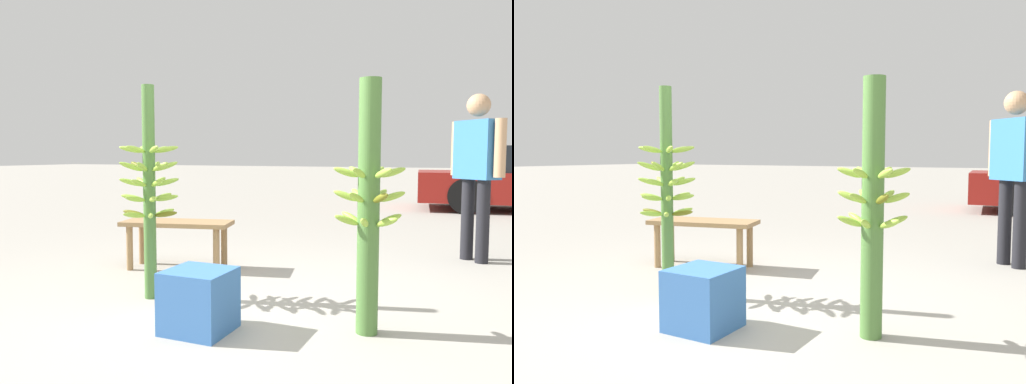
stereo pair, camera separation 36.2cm
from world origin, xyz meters
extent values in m
plane|color=#9E998E|center=(0.00, 0.00, 0.00)|extent=(80.00, 80.00, 0.00)
cylinder|color=#4C7A38|center=(-0.86, 0.31, 0.79)|extent=(0.09, 0.09, 1.58)
ellipsoid|color=#93BC3D|center=(-0.74, 0.36, 1.11)|extent=(0.19, 0.11, 0.07)
ellipsoid|color=#93BC3D|center=(-0.84, 0.44, 1.11)|extent=(0.06, 0.19, 0.07)
ellipsoid|color=#93BC3D|center=(-0.96, 0.39, 1.11)|extent=(0.17, 0.14, 0.07)
ellipsoid|color=#93BC3D|center=(-0.98, 0.26, 1.11)|extent=(0.19, 0.11, 0.07)
ellipsoid|color=#93BC3D|center=(-0.88, 0.18, 1.11)|extent=(0.06, 0.19, 0.07)
ellipsoid|color=#93BC3D|center=(-0.76, 0.23, 1.11)|extent=(0.17, 0.14, 0.07)
ellipsoid|color=#93BC3D|center=(-0.95, 0.22, 0.99)|extent=(0.16, 0.16, 0.09)
ellipsoid|color=#93BC3D|center=(-0.83, 0.18, 0.99)|extent=(0.08, 0.19, 0.09)
ellipsoid|color=#93BC3D|center=(-0.74, 0.27, 0.99)|extent=(0.19, 0.09, 0.09)
ellipsoid|color=#93BC3D|center=(-0.77, 0.40, 0.99)|extent=(0.16, 0.16, 0.09)
ellipsoid|color=#93BC3D|center=(-0.89, 0.43, 0.99)|extent=(0.08, 0.19, 0.09)
ellipsoid|color=#656718|center=(-0.98, 0.34, 0.99)|extent=(0.19, 0.09, 0.09)
ellipsoid|color=#93BC3D|center=(-0.97, 0.37, 0.87)|extent=(0.18, 0.12, 0.08)
ellipsoid|color=#93BC3D|center=(-0.97, 0.24, 0.87)|extent=(0.18, 0.13, 0.08)
ellipsoid|color=#93BC3D|center=(-0.86, 0.18, 0.87)|extent=(0.04, 0.19, 0.08)
ellipsoid|color=#93BC3D|center=(-0.75, 0.25, 0.87)|extent=(0.18, 0.12, 0.08)
ellipsoid|color=#93BC3D|center=(-0.75, 0.37, 0.87)|extent=(0.18, 0.13, 0.08)
ellipsoid|color=#93BC3D|center=(-0.86, 0.44, 0.87)|extent=(0.04, 0.19, 0.08)
ellipsoid|color=#93BC3D|center=(-0.73, 0.34, 0.75)|extent=(0.19, 0.09, 0.07)
ellipsoid|color=#93BC3D|center=(-0.83, 0.43, 0.75)|extent=(0.08, 0.19, 0.07)
ellipsoid|color=#93BC3D|center=(-0.95, 0.40, 0.75)|extent=(0.16, 0.15, 0.07)
ellipsoid|color=#93BC3D|center=(-0.98, 0.27, 0.75)|extent=(0.19, 0.09, 0.07)
ellipsoid|color=#93BC3D|center=(-0.89, 0.18, 0.75)|extent=(0.08, 0.19, 0.07)
ellipsoid|color=#93BC3D|center=(-0.76, 0.22, 0.75)|extent=(0.16, 0.15, 0.07)
ellipsoid|color=#93BC3D|center=(-0.91, 0.18, 0.64)|extent=(0.10, 0.19, 0.07)
ellipsoid|color=#93BC3D|center=(-0.78, 0.21, 0.64)|extent=(0.15, 0.17, 0.07)
ellipsoid|color=#656718|center=(-0.73, 0.33, 0.64)|extent=(0.19, 0.07, 0.07)
ellipsoid|color=#93BC3D|center=(-0.81, 0.43, 0.64)|extent=(0.10, 0.19, 0.07)
ellipsoid|color=#93BC3D|center=(-0.94, 0.41, 0.64)|extent=(0.15, 0.17, 0.07)
ellipsoid|color=#656718|center=(-0.99, 0.29, 0.64)|extent=(0.19, 0.07, 0.07)
cylinder|color=#4C7A38|center=(0.77, 0.23, 0.76)|extent=(0.13, 0.13, 1.52)
ellipsoid|color=#93BC3D|center=(0.74, 0.09, 0.97)|extent=(0.07, 0.16, 0.09)
ellipsoid|color=#93BC3D|center=(0.87, 0.13, 0.97)|extent=(0.14, 0.14, 0.09)
ellipsoid|color=#93BC3D|center=(0.90, 0.27, 0.97)|extent=(0.16, 0.08, 0.09)
ellipsoid|color=#93BC3D|center=(0.80, 0.36, 0.97)|extent=(0.07, 0.16, 0.09)
ellipsoid|color=#93BC3D|center=(0.68, 0.32, 0.97)|extent=(0.14, 0.14, 0.09)
ellipsoid|color=#93BC3D|center=(0.64, 0.19, 0.97)|extent=(0.16, 0.08, 0.09)
ellipsoid|color=#93BC3D|center=(0.69, 0.33, 0.83)|extent=(0.13, 0.15, 0.09)
ellipsoid|color=#93BC3D|center=(0.64, 0.20, 0.83)|extent=(0.16, 0.07, 0.09)
ellipsoid|color=#93BC3D|center=(0.73, 0.10, 0.83)|extent=(0.09, 0.16, 0.09)
ellipsoid|color=#656718|center=(0.86, 0.12, 0.83)|extent=(0.13, 0.15, 0.09)
ellipsoid|color=#93BC3D|center=(0.90, 0.25, 0.83)|extent=(0.16, 0.07, 0.09)
ellipsoid|color=#93BC3D|center=(0.82, 0.35, 0.83)|extent=(0.09, 0.16, 0.09)
ellipsoid|color=#93BC3D|center=(0.77, 0.36, 0.69)|extent=(0.05, 0.16, 0.09)
ellipsoid|color=#93BC3D|center=(0.66, 0.29, 0.69)|extent=(0.16, 0.11, 0.09)
ellipsoid|color=#93BC3D|center=(0.66, 0.15, 0.69)|extent=(0.16, 0.12, 0.09)
ellipsoid|color=#93BC3D|center=(0.78, 0.09, 0.69)|extent=(0.05, 0.16, 0.09)
ellipsoid|color=#93BC3D|center=(0.89, 0.16, 0.69)|extent=(0.16, 0.11, 0.09)
ellipsoid|color=#93BC3D|center=(0.89, 0.30, 0.69)|extent=(0.16, 0.12, 0.09)
cylinder|color=black|center=(1.41, 2.65, 0.41)|extent=(0.18, 0.18, 0.83)
cylinder|color=black|center=(1.27, 2.79, 0.41)|extent=(0.18, 0.18, 0.83)
cube|color=#3372B2|center=(1.34, 2.72, 1.12)|extent=(0.46, 0.45, 0.59)
cylinder|color=tan|center=(1.54, 2.52, 1.14)|extent=(0.15, 0.15, 0.56)
cylinder|color=tan|center=(1.14, 2.91, 1.14)|extent=(0.15, 0.15, 0.56)
sphere|color=tan|center=(1.34, 2.72, 1.56)|extent=(0.22, 0.22, 0.22)
cube|color=#99754C|center=(-1.21, 1.21, 0.43)|extent=(1.08, 0.61, 0.04)
cylinder|color=#99754C|center=(-1.65, 1.25, 0.21)|extent=(0.06, 0.06, 0.41)
cylinder|color=#99754C|center=(-0.84, 1.44, 0.21)|extent=(0.06, 0.06, 0.41)
cylinder|color=#99754C|center=(-1.58, 0.98, 0.21)|extent=(0.06, 0.06, 0.41)
cylinder|color=#99754C|center=(-0.77, 1.17, 0.21)|extent=(0.06, 0.06, 0.41)
cylinder|color=black|center=(1.16, 7.05, 0.32)|extent=(0.66, 0.26, 0.65)
cylinder|color=black|center=(0.99, 8.70, 0.32)|extent=(0.66, 0.26, 0.65)
cube|color=#386BB2|center=(-0.16, -0.16, 0.19)|extent=(0.38, 0.38, 0.38)
camera|label=1|loc=(1.37, -2.72, 1.07)|focal=35.00mm
camera|label=2|loc=(1.69, -2.56, 1.07)|focal=35.00mm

